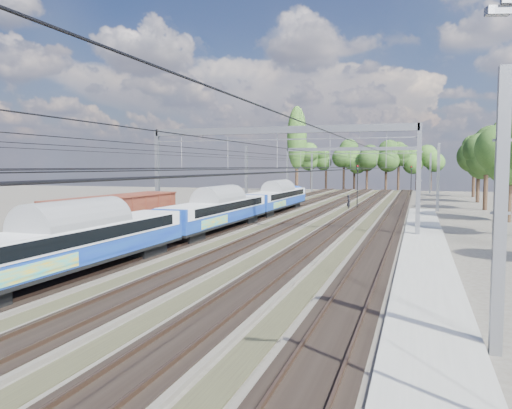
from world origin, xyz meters
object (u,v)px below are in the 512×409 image
(signal_far, at_px, (411,177))
(freight_boxcar, at_px, (117,216))
(emu_train, at_px, (218,206))
(worker, at_px, (349,202))
(signal_near, at_px, (357,181))

(signal_far, bearing_deg, freight_boxcar, -93.33)
(emu_train, height_order, freight_boxcar, emu_train)
(freight_boxcar, xyz_separation_m, signal_far, (19.16, 67.69, 1.56))
(worker, height_order, signal_near, signal_near)
(emu_train, height_order, worker, emu_train)
(emu_train, relative_size, freight_boxcar, 4.26)
(worker, xyz_separation_m, signal_near, (0.85, 1.88, 2.70))
(emu_train, xyz_separation_m, signal_near, (8.35, 27.82, 1.42))
(freight_boxcar, distance_m, worker, 35.92)
(emu_train, bearing_deg, signal_near, 73.29)
(signal_near, xyz_separation_m, signal_far, (6.30, 31.97, -0.07))
(worker, bearing_deg, signal_far, -23.57)
(signal_far, bearing_deg, worker, -89.45)
(freight_boxcar, relative_size, signal_near, 2.25)
(freight_boxcar, distance_m, signal_far, 70.37)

